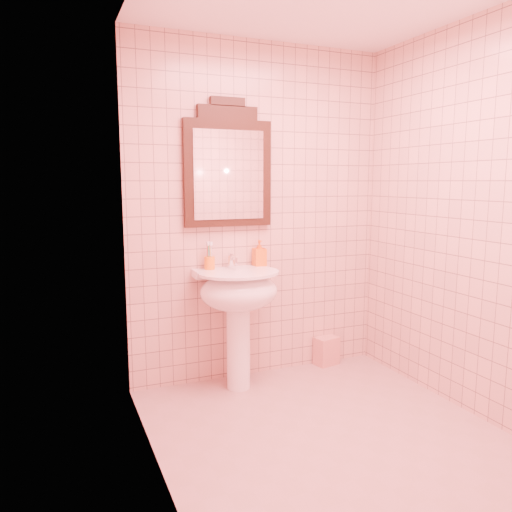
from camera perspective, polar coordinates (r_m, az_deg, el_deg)
name	(u,v)px	position (r m, az deg, el deg)	size (l,w,h in m)	color
floor	(332,437)	(3.16, 8.64, -19.77)	(2.20, 2.20, 0.00)	tan
back_wall	(259,214)	(3.77, 0.34, 4.87)	(2.00, 0.02, 2.50)	tan
pedestal_sink	(239,299)	(3.55, -2.01, -4.97)	(0.58, 0.58, 0.86)	white
faucet	(232,261)	(3.63, -2.79, -0.53)	(0.04, 0.16, 0.11)	white
mirror	(228,168)	(3.64, -3.22, 10.04)	(0.65, 0.06, 0.91)	black
toothbrush_cup	(210,263)	(3.60, -5.33, -0.75)	(0.08, 0.08, 0.18)	orange
soap_dispenser	(259,253)	(3.73, 0.39, 0.35)	(0.09, 0.09, 0.20)	orange
towel	(326,351)	(4.20, 8.05, -10.67)	(0.19, 0.13, 0.23)	tan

